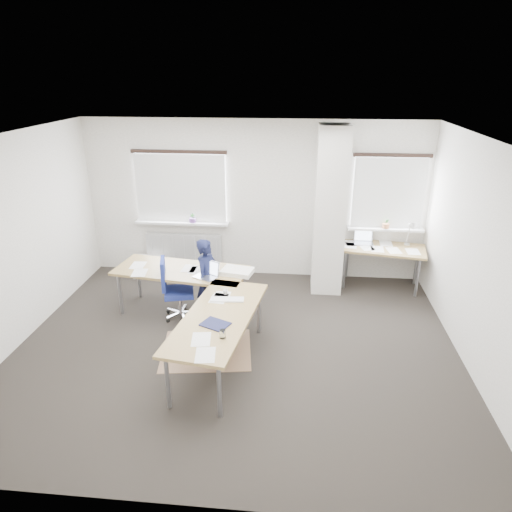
# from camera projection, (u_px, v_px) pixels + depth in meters

# --- Properties ---
(ground) EXTENTS (6.00, 6.00, 0.00)m
(ground) POSITION_uv_depth(u_px,v_px,m) (236.00, 347.00, 6.29)
(ground) COLOR black
(ground) RESTS_ON ground
(room_shell) EXTENTS (6.04, 5.04, 2.82)m
(room_shell) POSITION_uv_depth(u_px,v_px,m) (252.00, 216.00, 6.03)
(room_shell) COLOR beige
(room_shell) RESTS_ON ground
(floor_mat) EXTENTS (1.32, 1.16, 0.01)m
(floor_mat) POSITION_uv_depth(u_px,v_px,m) (207.00, 350.00, 6.21)
(floor_mat) COLOR #89674A
(floor_mat) RESTS_ON ground
(white_crate) EXTENTS (0.62, 0.50, 0.33)m
(white_crate) POSITION_uv_depth(u_px,v_px,m) (149.00, 266.00, 8.47)
(white_crate) COLOR white
(white_crate) RESTS_ON ground
(desk_main) EXTENTS (2.40, 2.93, 0.96)m
(desk_main) POSITION_uv_depth(u_px,v_px,m) (201.00, 292.00, 6.29)
(desk_main) COLOR olive
(desk_main) RESTS_ON ground
(desk_side) EXTENTS (1.50, 0.93, 1.22)m
(desk_side) POSITION_uv_depth(u_px,v_px,m) (383.00, 250.00, 7.81)
(desk_side) COLOR olive
(desk_side) RESTS_ON ground
(task_chair) EXTENTS (0.54, 0.53, 0.97)m
(task_chair) POSITION_uv_depth(u_px,v_px,m) (177.00, 301.00, 6.94)
(task_chair) COLOR navy
(task_chair) RESTS_ON ground
(person) EXTENTS (0.44, 0.54, 1.27)m
(person) POSITION_uv_depth(u_px,v_px,m) (208.00, 279.00, 6.82)
(person) COLOR black
(person) RESTS_ON ground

